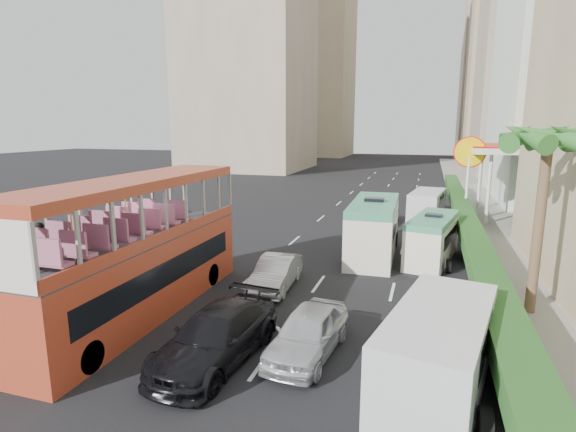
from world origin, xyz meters
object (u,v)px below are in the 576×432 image
at_px(minibus_near, 373,229).
at_px(minibus_far, 432,239).
at_px(car_black, 217,360).
at_px(palm_tree, 539,227).
at_px(car_silver_lane_a, 276,288).
at_px(shell_station, 513,183).
at_px(double_decker_bus, 137,247).
at_px(panel_van_far, 427,205).
at_px(car_silver_lane_b, 308,354).
at_px(van_asset, 378,224).
at_px(panel_van_near, 438,351).

relative_size(minibus_near, minibus_far, 1.27).
height_order(car_black, palm_tree, palm_tree).
distance_m(car_silver_lane_a, shell_station, 22.68).
relative_size(double_decker_bus, car_silver_lane_a, 2.69).
bearing_deg(minibus_far, car_black, -104.86).
height_order(car_black, panel_van_far, panel_van_far).
height_order(double_decker_bus, panel_van_far, double_decker_bus).
distance_m(palm_tree, shell_station, 19.14).
relative_size(double_decker_bus, car_black, 2.09).
bearing_deg(car_silver_lane_b, minibus_near, 92.42).
xyz_separation_m(car_silver_lane_b, car_black, (-2.51, -1.15, 0.00)).
relative_size(car_black, van_asset, 1.23).
bearing_deg(van_asset, minibus_near, -77.12).
bearing_deg(panel_van_far, car_black, -95.23).
bearing_deg(car_black, car_silver_lane_b, 30.48).
bearing_deg(car_black, panel_van_near, 8.72).
relative_size(car_black, minibus_far, 0.99).
distance_m(car_silver_lane_b, panel_van_far, 22.83).
height_order(double_decker_bus, car_silver_lane_b, double_decker_bus).
relative_size(car_silver_lane_a, minibus_far, 0.78).
distance_m(car_black, panel_van_near, 6.34).
relative_size(car_silver_lane_b, panel_van_near, 0.75).
xyz_separation_m(double_decker_bus, van_asset, (6.76, 18.32, -2.53)).
relative_size(van_asset, palm_tree, 0.67).
distance_m(car_silver_lane_a, palm_tree, 10.41).
height_order(car_silver_lane_b, panel_van_far, panel_van_far).
xyz_separation_m(car_silver_lane_b, palm_tree, (7.05, 5.14, 3.38)).
bearing_deg(minibus_far, minibus_near, -169.13).
height_order(van_asset, panel_van_far, panel_van_far).
height_order(minibus_far, palm_tree, palm_tree).
bearing_deg(double_decker_bus, shell_station, 55.18).
bearing_deg(minibus_near, car_silver_lane_b, -94.47).
relative_size(panel_van_far, shell_station, 0.65).
xyz_separation_m(van_asset, panel_van_far, (3.23, 3.11, 1.03)).
height_order(car_silver_lane_a, palm_tree, palm_tree).
xyz_separation_m(minibus_far, panel_van_far, (-0.36, 11.30, -0.14)).
xyz_separation_m(double_decker_bus, car_black, (4.24, -2.29, -2.53)).
relative_size(van_asset, panel_van_far, 0.83).
distance_m(car_silver_lane_b, minibus_near, 11.41).
bearing_deg(minibus_far, van_asset, 124.97).
xyz_separation_m(panel_van_near, shell_station, (5.52, 24.97, 1.64)).
bearing_deg(panel_van_near, panel_van_far, 102.87).
relative_size(car_silver_lane_b, minibus_near, 0.62).
bearing_deg(van_asset, car_silver_lane_b, -81.20).
bearing_deg(car_silver_lane_b, car_silver_lane_a, 124.00).
bearing_deg(panel_van_near, car_black, -165.37).
distance_m(double_decker_bus, car_silver_lane_a, 6.16).
bearing_deg(car_silver_lane_b, palm_tree, 41.49).
bearing_deg(car_black, minibus_far, 69.60).
relative_size(car_silver_lane_a, panel_van_near, 0.74).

